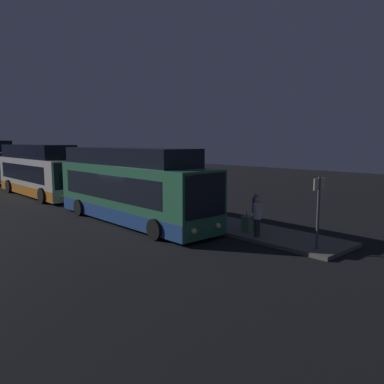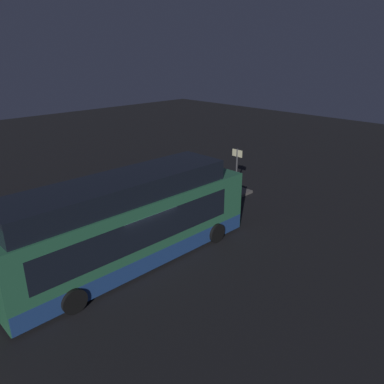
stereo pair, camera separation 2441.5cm
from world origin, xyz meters
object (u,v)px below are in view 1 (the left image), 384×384
(bus_lead, at_px, (130,189))
(sign_post, at_px, (318,204))
(passenger_boarding, at_px, (256,209))
(passenger_with_bags, at_px, (257,215))
(trash_bin, at_px, (186,207))
(passenger_waiting, at_px, (196,200))
(suitcase, at_px, (246,224))
(bus_second, at_px, (39,173))

(bus_lead, relative_size, sign_post, 4.16)
(passenger_boarding, bearing_deg, passenger_with_bags, -19.45)
(passenger_with_bags, distance_m, trash_bin, 6.31)
(passenger_boarding, bearing_deg, sign_post, 19.18)
(passenger_with_bags, height_order, trash_bin, passenger_with_bags)
(sign_post, bearing_deg, passenger_with_bags, -174.51)
(bus_lead, distance_m, sign_post, 9.57)
(bus_lead, distance_m, trash_bin, 3.55)
(passenger_with_bags, bearing_deg, passenger_waiting, 101.62)
(bus_lead, bearing_deg, passenger_with_bags, 15.31)
(passenger_with_bags, relative_size, suitcase, 1.79)
(passenger_with_bags, relative_size, trash_bin, 2.57)
(passenger_with_bags, relative_size, sign_post, 0.63)
(bus_lead, bearing_deg, sign_post, 12.66)
(passenger_boarding, distance_m, trash_bin, 5.43)
(passenger_with_bags, height_order, suitcase, passenger_with_bags)
(bus_second, bearing_deg, trash_bin, 13.78)
(passenger_boarding, relative_size, passenger_waiting, 1.05)
(passenger_boarding, height_order, suitcase, passenger_boarding)
(bus_second, distance_m, trash_bin, 13.83)
(passenger_boarding, distance_m, sign_post, 3.48)
(bus_lead, height_order, sign_post, bus_lead)
(suitcase, bearing_deg, bus_lead, -159.73)
(bus_second, xyz_separation_m, trash_bin, (13.37, 3.28, -1.24))
(bus_second, height_order, passenger_waiting, bus_second)
(bus_second, height_order, passenger_boarding, bus_second)
(bus_lead, height_order, trash_bin, bus_lead)
(passenger_waiting, relative_size, trash_bin, 2.58)
(passenger_with_bags, xyz_separation_m, suitcase, (-0.85, 0.33, -0.57))
(suitcase, bearing_deg, passenger_waiting, 171.78)
(bus_second, bearing_deg, suitcase, 6.67)
(passenger_boarding, bearing_deg, bus_lead, -125.53)
(passenger_boarding, height_order, sign_post, sign_post)
(bus_second, bearing_deg, passenger_boarding, 8.30)
(bus_lead, height_order, passenger_boarding, bus_lead)
(bus_second, xyz_separation_m, passenger_boarding, (18.73, 2.73, -0.61))
(suitcase, bearing_deg, sign_post, -1.40)
(trash_bin, bearing_deg, bus_second, -166.22)
(bus_lead, bearing_deg, passenger_waiting, 54.00)
(trash_bin, bearing_deg, suitcase, -11.78)
(bus_lead, xyz_separation_m, bus_second, (-12.74, 0.00, 0.03))
(passenger_waiting, relative_size, suitcase, 1.79)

